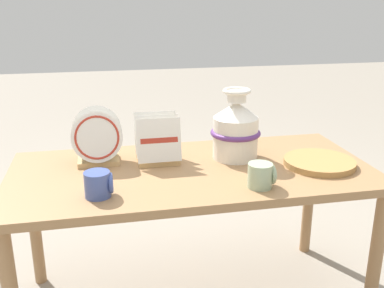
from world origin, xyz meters
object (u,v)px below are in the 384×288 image
Objects in this scene: mug_sage_glaze at (261,175)px; ceramic_vase at (236,129)px; dish_rack_round_plates at (97,140)px; wicker_charger_stack at (319,162)px; dish_rack_square_plates at (158,146)px; mug_cobalt_glaze at (99,184)px.

ceramic_vase is at bearing 90.25° from mug_sage_glaze.
mug_sage_glaze is at bearing -32.94° from dish_rack_round_plates.
dish_rack_square_plates is at bearing 164.66° from wicker_charger_stack.
mug_sage_glaze is at bearing -89.75° from ceramic_vase.
mug_cobalt_glaze and mug_sage_glaze have the same top height.
dish_rack_square_plates is at bearing 177.29° from ceramic_vase.
mug_cobalt_glaze is at bearing 176.26° from mug_sage_glaze.
dish_rack_square_plates is 2.02× the size of mug_cobalt_glaze.
dish_rack_square_plates is 2.02× the size of mug_sage_glaze.
ceramic_vase is 0.35m from mug_sage_glaze.
ceramic_vase is at bearing -2.71° from dish_rack_square_plates.
dish_rack_round_plates is (-0.61, 0.06, -0.03)m from ceramic_vase.
ceramic_vase is 3.04× the size of mug_cobalt_glaze.
dish_rack_round_plates is 1.14× the size of dish_rack_square_plates.
mug_cobalt_glaze is (-0.94, -0.13, 0.03)m from wicker_charger_stack.
mug_sage_glaze is at bearing -45.30° from dish_rack_square_plates.
ceramic_vase is 0.61m from dish_rack_round_plates.
dish_rack_square_plates reaches higher than mug_cobalt_glaze.
ceramic_vase is 0.36m from dish_rack_square_plates.
ceramic_vase is 1.04× the size of wicker_charger_stack.
wicker_charger_stack is 2.93× the size of mug_cobalt_glaze.
wicker_charger_stack is 0.95m from mug_cobalt_glaze.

